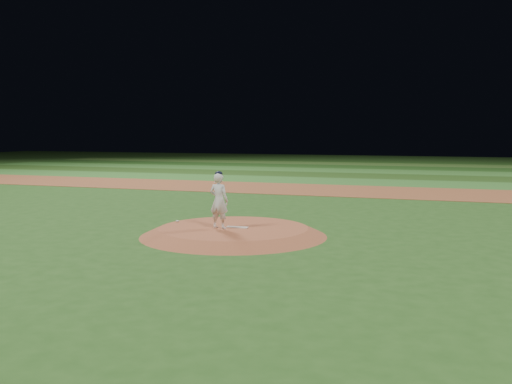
{
  "coord_description": "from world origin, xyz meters",
  "views": [
    {
      "loc": [
        6.13,
        -15.44,
        3.04
      ],
      "look_at": [
        0.0,
        2.0,
        1.1
      ],
      "focal_mm": 40.0,
      "sensor_mm": 36.0,
      "label": 1
    }
  ],
  "objects_px": {
    "pitcher_on_mound": "(219,200)",
    "pitchers_mound": "(234,231)",
    "rosin_bag": "(177,221)",
    "pitching_rubber": "(237,227)"
  },
  "relations": [
    {
      "from": "pitchers_mound",
      "to": "rosin_bag",
      "type": "distance_m",
      "value": 2.06
    },
    {
      "from": "rosin_bag",
      "to": "pitchers_mound",
      "type": "bearing_deg",
      "value": -9.67
    },
    {
      "from": "rosin_bag",
      "to": "pitcher_on_mound",
      "type": "height_order",
      "value": "pitcher_on_mound"
    },
    {
      "from": "pitchers_mound",
      "to": "pitching_rubber",
      "type": "relative_size",
      "value": 8.6
    },
    {
      "from": "pitchers_mound",
      "to": "pitcher_on_mound",
      "type": "distance_m",
      "value": 1.05
    },
    {
      "from": "pitchers_mound",
      "to": "pitching_rubber",
      "type": "distance_m",
      "value": 0.19
    },
    {
      "from": "pitching_rubber",
      "to": "pitcher_on_mound",
      "type": "relative_size",
      "value": 0.38
    },
    {
      "from": "pitchers_mound",
      "to": "pitching_rubber",
      "type": "height_order",
      "value": "pitching_rubber"
    },
    {
      "from": "pitcher_on_mound",
      "to": "pitchers_mound",
      "type": "bearing_deg",
      "value": 44.53
    },
    {
      "from": "pitchers_mound",
      "to": "pitcher_on_mound",
      "type": "relative_size",
      "value": 3.28
    }
  ]
}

